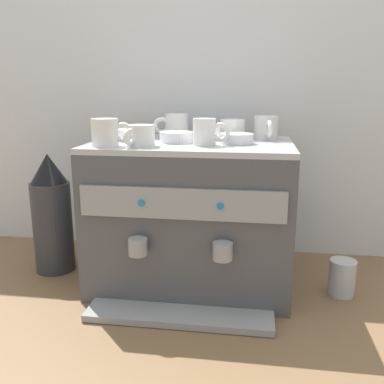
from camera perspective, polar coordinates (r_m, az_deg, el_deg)
ground_plane at (r=1.52m, az=0.00°, el=-11.75°), size 4.00×4.00×0.00m
tiled_backsplash_wall at (r=1.70m, az=1.67°, el=10.57°), size 2.80×0.03×1.11m
espresso_machine at (r=1.42m, az=-0.02°, el=-3.06°), size 0.64×0.53×0.48m
ceramic_cup_0 at (r=1.29m, az=-11.42°, el=7.86°), size 0.12×0.08×0.08m
ceramic_cup_1 at (r=1.46m, az=9.94°, el=8.52°), size 0.08×0.12×0.08m
ceramic_cup_2 at (r=1.28m, az=-6.98°, el=7.53°), size 0.08×0.11×0.06m
ceramic_cup_3 at (r=1.29m, az=1.88°, el=8.08°), size 0.11×0.07×0.08m
ceramic_cup_4 at (r=1.51m, az=-2.26°, el=8.94°), size 0.12×0.08×0.08m
ceramic_cup_5 at (r=1.44m, az=5.31°, el=8.38°), size 0.10×0.11×0.07m
ceramic_bowl_0 at (r=1.34m, az=6.02°, el=7.13°), size 0.10×0.10×0.03m
ceramic_bowl_1 at (r=1.43m, az=-8.16°, el=7.58°), size 0.11×0.11×0.04m
ceramic_bowl_2 at (r=1.37m, az=-2.10°, el=7.36°), size 0.11×0.11×0.03m
coffee_grinder at (r=1.61m, az=-18.34°, el=-2.94°), size 0.14×0.14×0.43m
milk_pitcher at (r=1.48m, az=19.55°, el=-10.80°), size 0.08×0.08×0.12m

